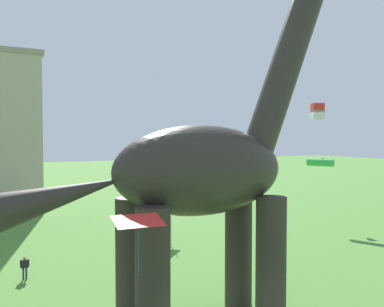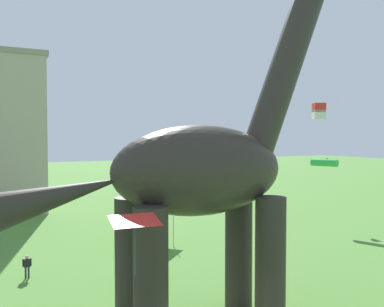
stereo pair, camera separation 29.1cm
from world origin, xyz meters
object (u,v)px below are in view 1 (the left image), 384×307
Objects in this scene: person_far_spectator at (25,265)px; kite_near_low at (321,162)px; dinosaur_sculpture at (200,170)px; festival_canopy_tent at (145,208)px; kite_far_left at (317,111)px; kite_mid_right at (138,221)px.

kite_near_low is (24.14, 3.23, 4.58)m from person_far_spectator.
dinosaur_sculpture is 5.44× the size of festival_canopy_tent.
kite_near_low is 16.25m from kite_far_left.
kite_far_left is at bearing -68.16° from festival_canopy_tent.
dinosaur_sculpture reaches higher than kite_mid_right.
dinosaur_sculpture is at bearing -146.43° from kite_near_low.
festival_canopy_tent is at bearing 71.90° from dinosaur_sculpture.
kite_near_low is 2.99× the size of kite_far_left.
kite_mid_right reaches higher than festival_canopy_tent.
person_far_spectator is 9.12m from festival_canopy_tent.
dinosaur_sculpture reaches higher than person_far_spectator.
kite_mid_right is (-21.97, -14.94, -0.27)m from kite_near_low.
kite_far_left is (-11.37, -11.09, 3.42)m from kite_near_low.
person_far_spectator is 24.78m from kite_near_low.
dinosaur_sculpture is 14.00× the size of person_far_spectator.
kite_far_left reaches higher than festival_canopy_tent.
kite_near_low is 1.36× the size of kite_mid_right.
person_far_spectator is 16.99m from kite_far_left.
kite_near_low reaches higher than festival_canopy_tent.
dinosaur_sculpture is 7.71m from kite_far_left.
kite_far_left is (12.77, -7.86, 8.00)m from person_far_spectator.
person_far_spectator is at bearing -155.42° from festival_canopy_tent.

